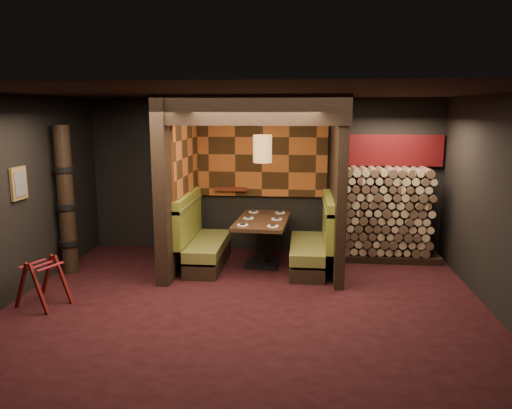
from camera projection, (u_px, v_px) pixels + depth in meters
The scene contains 23 objects.
floor at pixel (247, 305), 6.87m from camera, with size 6.50×5.50×0.02m, color black.
ceiling at pixel (246, 91), 6.33m from camera, with size 6.50×5.50×0.02m, color black.
wall_back at pixel (263, 175), 9.30m from camera, with size 6.50×0.02×2.85m, color black.
wall_front at pixel (206, 267), 3.90m from camera, with size 6.50×0.02×2.85m, color black.
wall_left at pixel (13, 198), 6.90m from camera, with size 0.02×5.50×2.85m, color black.
wall_right at pixel (503, 207), 6.29m from camera, with size 0.02×5.50×2.85m, color black.
partition_left at pixel (178, 183), 8.34m from camera, with size 0.20×2.20×2.85m, color black.
partition_right at pixel (337, 185), 8.14m from camera, with size 0.15×2.10×2.85m, color black.
header_beam at pixel (250, 110), 7.06m from camera, with size 2.85×0.18×0.44m, color black.
tapa_back_panel at pixel (262, 155), 9.18m from camera, with size 2.40×0.06×1.55m, color #A7511F.
tapa_side_panel at pixel (187, 157), 8.42m from camera, with size 0.04×1.85×1.45m, color #A7511F.
lacquer_shelf at pixel (231, 189), 9.29m from camera, with size 0.60×0.12×0.07m, color #602415.
booth_bench_left at pixel (202, 243), 8.49m from camera, with size 0.68×1.60×1.14m.
booth_bench_right at pixel (314, 246), 8.32m from camera, with size 0.68×1.60×1.14m.
dining_table at pixel (263, 232), 8.47m from camera, with size 0.93×1.59×0.82m.
place_settings at pixel (263, 218), 8.43m from camera, with size 0.73×1.27×0.03m.
pendant_lamp at pixel (262, 149), 8.16m from camera, with size 0.31×0.31×1.07m.
framed_picture at pixel (19, 183), 6.96m from camera, with size 0.05×0.36×0.46m.
luggage_rack at pixel (43, 281), 6.75m from camera, with size 0.77×0.65×0.71m.
totem_column at pixel (66, 201), 8.00m from camera, with size 0.31×0.31×2.40m.
firewood_stack at pixel (390, 214), 8.79m from camera, with size 1.73×0.70×1.64m.
mosaic_header at pixel (390, 150), 8.91m from camera, with size 1.83×0.10×0.56m, color maroon.
bay_front_post at pixel (342, 183), 8.38m from camera, with size 0.08×0.08×2.85m, color black.
Camera 1 is at (0.74, -6.44, 2.63)m, focal length 35.00 mm.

